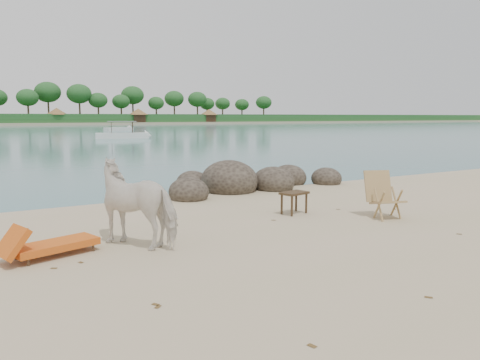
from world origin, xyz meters
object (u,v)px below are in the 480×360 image
object	(u,v)px
boulders	(246,183)
deck_chair	(388,196)
cow	(140,203)
side_table	(294,204)
lounge_chair	(55,242)

from	to	relation	value
boulders	deck_chair	xyz separation A→B (m)	(0.56, -5.34, 0.29)
boulders	cow	bearing A→B (deg)	-137.75
boulders	side_table	world-z (taller)	boulders
deck_chair	boulders	bearing A→B (deg)	116.93
cow	lounge_chair	distance (m)	1.56
cow	lounge_chair	xyz separation A→B (m)	(-1.48, -0.01, -0.52)
deck_chair	lounge_chair	bearing A→B (deg)	-165.27
boulders	side_table	bearing A→B (deg)	-104.48
lounge_chair	cow	bearing A→B (deg)	-16.15
side_table	lounge_chair	world-z (taller)	side_table
lounge_chair	deck_chair	bearing A→B (deg)	-22.85
side_table	boulders	bearing A→B (deg)	62.80
side_table	lounge_chair	bearing A→B (deg)	174.51
boulders	lounge_chair	bearing A→B (deg)	-144.87
boulders	cow	world-z (taller)	cow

